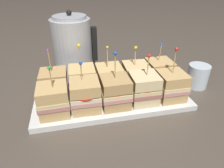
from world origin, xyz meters
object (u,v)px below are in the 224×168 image
(sandwich_front_center, at_px, (115,92))
(sandwich_back_left, at_px, (83,81))
(sandwich_front_right, at_px, (144,89))
(sandwich_back_far_right, at_px, (159,73))
(serving_platter, at_px, (112,99))
(sandwich_front_far_left, at_px, (54,100))
(sandwich_back_center, at_px, (110,78))
(kettle_steel, at_px, (73,47))
(sandwich_front_far_right, at_px, (171,86))
(sandwich_front_left, at_px, (85,95))
(sandwich_back_far_left, at_px, (54,84))
(drinking_glass, at_px, (198,76))
(sandwich_back_right, at_px, (135,76))

(sandwich_front_center, xyz_separation_m, sandwich_back_left, (-0.09, 0.09, 0.00))
(sandwich_front_right, xyz_separation_m, sandwich_back_far_right, (0.09, 0.09, -0.00))
(sandwich_front_right, height_order, sandwich_back_far_right, sandwich_front_right)
(serving_platter, relative_size, sandwich_back_left, 2.87)
(sandwich_front_far_left, bearing_deg, sandwich_back_center, 27.11)
(sandwich_back_center, height_order, sandwich_back_far_right, sandwich_back_center)
(sandwich_back_far_right, height_order, kettle_steel, kettle_steel)
(sandwich_front_far_right, height_order, kettle_steel, kettle_steel)
(serving_platter, height_order, sandwich_back_left, sandwich_back_left)
(serving_platter, bearing_deg, sandwich_front_far_left, -165.32)
(sandwich_front_far_left, distance_m, sandwich_front_left, 0.09)
(sandwich_back_left, distance_m, sandwich_back_far_right, 0.27)
(sandwich_front_far_right, bearing_deg, sandwich_back_far_left, 166.00)
(sandwich_front_far_right, bearing_deg, kettle_steel, 136.79)
(sandwich_front_center, height_order, sandwich_back_left, same)
(sandwich_front_far_left, distance_m, sandwich_back_left, 0.13)
(sandwich_front_left, height_order, sandwich_front_center, sandwich_front_center)
(sandwich_front_left, distance_m, sandwich_front_center, 0.09)
(serving_platter, xyz_separation_m, drinking_glass, (0.33, 0.03, 0.03))
(sandwich_front_right, bearing_deg, sandwich_front_far_right, 0.42)
(sandwich_front_far_right, bearing_deg, sandwich_front_left, -179.93)
(sandwich_front_center, xyz_separation_m, drinking_glass, (0.33, 0.08, -0.02))
(sandwich_front_center, height_order, sandwich_back_far_left, sandwich_front_center)
(sandwich_back_far_left, bearing_deg, serving_platter, -14.58)
(sandwich_back_right, distance_m, kettle_steel, 0.28)
(sandwich_front_far_right, distance_m, sandwich_back_far_right, 0.09)
(serving_platter, relative_size, sandwich_back_far_right, 3.19)
(sandwich_back_left, height_order, sandwich_back_right, sandwich_back_left)
(sandwich_back_center, bearing_deg, sandwich_front_left, -135.45)
(sandwich_back_center, xyz_separation_m, sandwich_back_right, (0.09, -0.00, 0.00))
(sandwich_back_far_left, bearing_deg, sandwich_front_right, -18.59)
(sandwich_front_right, relative_size, kettle_steel, 0.62)
(sandwich_front_right, height_order, sandwich_front_far_right, sandwich_front_far_right)
(drinking_glass, bearing_deg, sandwich_back_right, 177.47)
(sandwich_back_right, distance_m, drinking_glass, 0.24)
(sandwich_front_far_left, distance_m, sandwich_front_right, 0.27)
(sandwich_front_right, relative_size, sandwich_front_far_right, 0.94)
(serving_platter, bearing_deg, sandwich_back_far_left, 165.42)
(sandwich_front_far_left, xyz_separation_m, sandwich_back_right, (0.27, 0.09, 0.00))
(sandwich_front_far_right, height_order, sandwich_back_right, sandwich_front_far_right)
(sandwich_front_far_left, bearing_deg, sandwich_back_far_right, 14.30)
(sandwich_front_center, distance_m, sandwich_back_far_right, 0.20)
(sandwich_front_left, xyz_separation_m, sandwich_back_far_right, (0.27, 0.09, -0.00))
(sandwich_front_right, height_order, kettle_steel, kettle_steel)
(sandwich_back_right, bearing_deg, sandwich_front_left, -154.37)
(sandwich_front_far_right, height_order, sandwich_back_center, sandwich_front_far_right)
(sandwich_front_right, distance_m, kettle_steel, 0.34)
(serving_platter, height_order, sandwich_front_far_right, sandwich_front_far_right)
(sandwich_front_far_left, bearing_deg, sandwich_front_far_right, 0.55)
(sandwich_back_far_left, bearing_deg, sandwich_back_right, -0.73)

